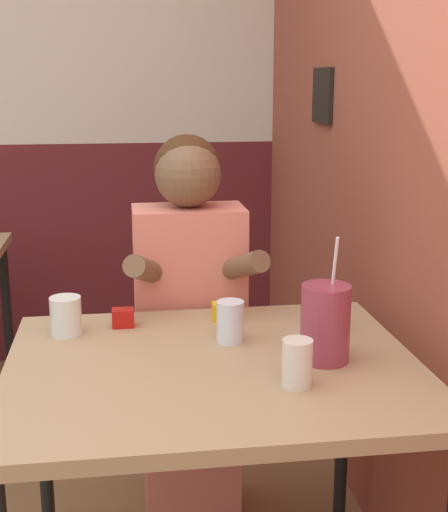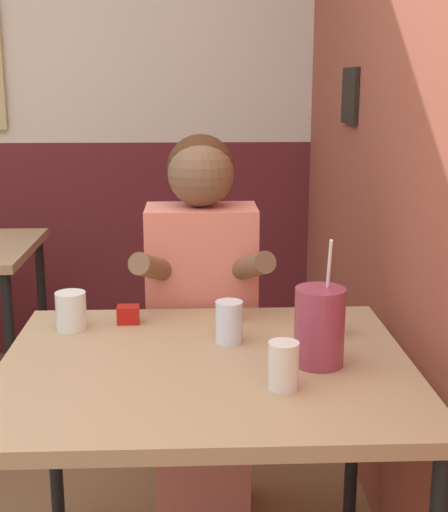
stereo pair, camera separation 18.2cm
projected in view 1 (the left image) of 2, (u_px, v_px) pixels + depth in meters
The scene contains 11 objects.
brick_wall_right at pixel (358, 96), 2.37m from camera, with size 0.08×4.41×2.70m.
back_wall at pixel (14, 89), 3.37m from camera, with size 5.46×0.09×2.70m.
main_table at pixel (213, 389), 1.72m from camera, with size 0.99×0.82×0.75m.
person_seated at pixel (190, 324), 2.25m from camera, with size 0.42×0.40×1.25m.
cocktail_pitcher at pixel (325, 323), 1.70m from camera, with size 0.12×0.12×0.31m.
glass_near_pitcher at pixel (230, 322), 1.83m from camera, with size 0.07×0.07×0.11m.
glass_center at pixel (66, 316), 1.88m from camera, with size 0.08×0.08×0.10m.
glass_far_side at pixel (297, 363), 1.57m from camera, with size 0.07×0.07×0.11m.
glass_by_brick at pixel (326, 315), 1.92m from camera, with size 0.07×0.07×0.09m.
condiment_ketchup at pixel (123, 318), 1.95m from camera, with size 0.06×0.04×0.05m.
condiment_mustard at pixel (223, 311), 2.00m from camera, with size 0.06×0.04×0.05m.
Camera 1 is at (0.47, -1.13, 1.41)m, focal length 50.00 mm.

